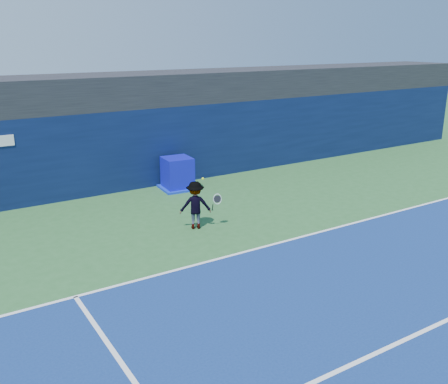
# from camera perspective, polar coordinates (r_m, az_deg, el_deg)

# --- Properties ---
(ground) EXTENTS (80.00, 80.00, 0.00)m
(ground) POSITION_cam_1_polar(r_m,az_deg,el_deg) (11.70, 12.71, -11.33)
(ground) COLOR #2B5F2D
(ground) RESTS_ON ground
(baseline) EXTENTS (24.00, 0.10, 0.01)m
(baseline) POSITION_cam_1_polar(r_m,az_deg,el_deg) (13.73, 3.89, -6.45)
(baseline) COLOR white
(baseline) RESTS_ON ground
(service_line) EXTENTS (24.00, 0.10, 0.01)m
(service_line) POSITION_cam_1_polar(r_m,az_deg,el_deg) (10.59, 20.56, -15.27)
(service_line) COLOR white
(service_line) RESTS_ON ground
(stadium_band) EXTENTS (36.00, 3.00, 1.20)m
(stadium_band) POSITION_cam_1_polar(r_m,az_deg,el_deg) (20.16, -10.49, 11.48)
(stadium_band) COLOR black
(stadium_band) RESTS_ON back_wall_assembly
(back_wall_assembly) EXTENTS (36.00, 1.03, 3.00)m
(back_wall_assembly) POSITION_cam_1_polar(r_m,az_deg,el_deg) (19.56, -9.07, 5.15)
(back_wall_assembly) COLOR #0A1539
(back_wall_assembly) RESTS_ON ground
(equipment_cart) EXTENTS (1.37, 1.37, 1.22)m
(equipment_cart) POSITION_cam_1_polar(r_m,az_deg,el_deg) (18.99, -5.34, 1.99)
(equipment_cart) COLOR #0C0BA7
(equipment_cart) RESTS_ON ground
(tennis_player) EXTENTS (1.26, 0.88, 1.46)m
(tennis_player) POSITION_cam_1_polar(r_m,az_deg,el_deg) (14.93, -3.29, -1.50)
(tennis_player) COLOR silver
(tennis_player) RESTS_ON ground
(tennis_ball) EXTENTS (0.08, 0.08, 0.08)m
(tennis_ball) POSITION_cam_1_polar(r_m,az_deg,el_deg) (15.65, -2.43, 1.53)
(tennis_ball) COLOR #CAF01A
(tennis_ball) RESTS_ON ground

